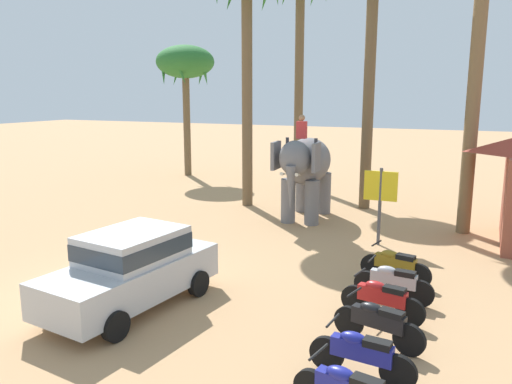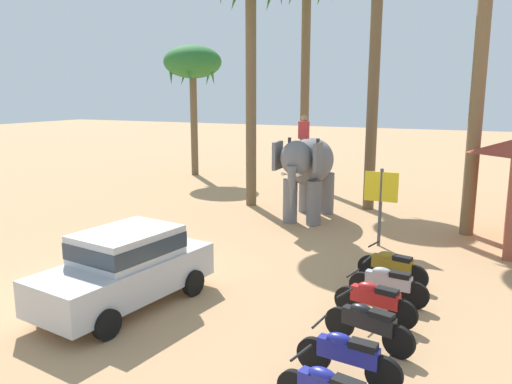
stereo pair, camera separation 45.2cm
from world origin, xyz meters
TOP-DOWN VIEW (x-y plane):
  - ground_plane at (0.00, 0.00)m, footprint 120.00×120.00m
  - car_sedan_foreground at (0.94, -0.62)m, footprint 2.27×4.29m
  - elephant_with_mahout at (1.89, 8.40)m, footprint 1.75×3.91m
  - motorcycle_second_in_row at (6.13, -1.47)m, footprint 1.80×0.55m
  - motorcycle_mid_row at (6.16, -0.20)m, footprint 1.77×0.67m
  - motorcycle_fourth_in_row at (6.03, 0.94)m, footprint 1.79×0.59m
  - motorcycle_far_in_row at (6.10, 1.98)m, footprint 1.80×0.55m
  - motorcycle_end_of_row at (5.96, 3.17)m, footprint 1.78×0.63m
  - palm_tree_left_of_road at (-7.48, 15.49)m, footprint 3.20×3.20m
  - signboard_yellow at (5.00, 6.23)m, footprint 1.00×0.10m

SIDE VIEW (x-z plane):
  - ground_plane at x=0.00m, z-range 0.00..0.00m
  - motorcycle_second_in_row at x=6.13m, z-range -0.01..0.93m
  - motorcycle_mid_row at x=6.16m, z-range -0.01..0.93m
  - motorcycle_fourth_in_row at x=6.03m, z-range -0.01..0.93m
  - motorcycle_far_in_row at x=6.10m, z-range -0.01..0.93m
  - motorcycle_end_of_row at x=5.96m, z-range -0.01..0.93m
  - car_sedan_foreground at x=0.94m, z-range 0.08..1.78m
  - signboard_yellow at x=5.00m, z-range 0.49..2.89m
  - elephant_with_mahout at x=1.89m, z-range 0.05..3.93m
  - palm_tree_left_of_road at x=-7.48m, z-range 2.53..9.75m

